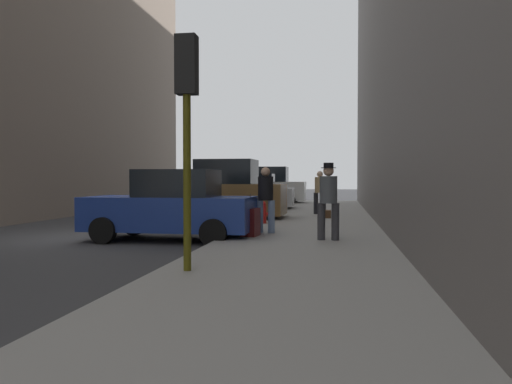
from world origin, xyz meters
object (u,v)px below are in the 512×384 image
at_px(parked_blue_sedan, 172,207).
at_px(parked_bronze_suv, 223,193).
at_px(rolling_suitcase, 251,222).
at_px(fire_hydrant, 263,212).
at_px(pedestrian_in_tan_coat, 320,190).
at_px(parked_white_van, 267,187).
at_px(parked_silver_sedan, 251,193).
at_px(traffic_light, 187,101).
at_px(pedestrian_with_beanie, 328,197).
at_px(duffel_bag, 326,214).
at_px(pedestrian_in_jeans, 266,196).

distance_m(parked_blue_sedan, parked_bronze_suv, 5.63).
bearing_deg(rolling_suitcase, fire_hydrant, 93.51).
height_order(pedestrian_in_tan_coat, rolling_suitcase, pedestrian_in_tan_coat).
bearing_deg(rolling_suitcase, parked_white_van, 96.69).
bearing_deg(parked_white_van, parked_silver_sedan, -90.00).
height_order(parked_silver_sedan, traffic_light, traffic_light).
bearing_deg(pedestrian_in_tan_coat, parked_bronze_suv, -146.36).
distance_m(fire_hydrant, pedestrian_with_beanie, 4.56).
height_order(parked_bronze_suv, duffel_bag, parked_bronze_suv).
bearing_deg(fire_hydrant, traffic_light, -89.65).
distance_m(parked_bronze_suv, pedestrian_with_beanie, 7.28).
xyz_separation_m(parked_blue_sedan, fire_hydrant, (1.80, 3.48, -0.35)).
relative_size(parked_bronze_suv, rolling_suitcase, 4.47).
relative_size(traffic_light, pedestrian_with_beanie, 2.03).
height_order(parked_silver_sedan, pedestrian_in_jeans, pedestrian_in_jeans).
distance_m(parked_white_van, traffic_light, 22.03).
relative_size(pedestrian_in_tan_coat, pedestrian_with_beanie, 0.96).
height_order(parked_white_van, pedestrian_in_jeans, parked_white_van).
bearing_deg(rolling_suitcase, duffel_bag, 73.95).
bearing_deg(pedestrian_in_jeans, rolling_suitcase, -108.65).
distance_m(parked_bronze_suv, rolling_suitcase, 5.99).
bearing_deg(parked_silver_sedan, parked_bronze_suv, -90.00).
bearing_deg(parked_blue_sedan, fire_hydrant, 62.60).
relative_size(parked_blue_sedan, parked_bronze_suv, 0.91).
height_order(fire_hydrant, rolling_suitcase, rolling_suitcase).
xyz_separation_m(fire_hydrant, pedestrian_in_jeans, (0.47, -2.69, 0.61)).
bearing_deg(pedestrian_with_beanie, duffel_bag, 91.65).
relative_size(traffic_light, pedestrian_in_tan_coat, 2.11).
bearing_deg(traffic_light, pedestrian_in_jeans, 85.56).
relative_size(fire_hydrant, pedestrian_in_tan_coat, 0.41).
bearing_deg(parked_blue_sedan, parked_white_van, 90.00).
xyz_separation_m(pedestrian_in_tan_coat, rolling_suitcase, (-1.41, -7.89, -0.61)).
xyz_separation_m(traffic_light, pedestrian_in_jeans, (0.42, 5.47, -1.65)).
xyz_separation_m(parked_bronze_suv, parked_white_van, (0.00, 11.57, 0.00)).
height_order(rolling_suitcase, duffel_bag, rolling_suitcase).
distance_m(pedestrian_with_beanie, rolling_suitcase, 2.08).
xyz_separation_m(parked_silver_sedan, pedestrian_in_tan_coat, (3.43, -3.62, 0.26)).
bearing_deg(parked_silver_sedan, parked_blue_sedan, -90.00).
bearing_deg(parked_bronze_suv, duffel_bag, 5.64).
relative_size(parked_silver_sedan, pedestrian_in_tan_coat, 2.49).
xyz_separation_m(traffic_light, pedestrian_in_tan_coat, (1.58, 12.59, -1.65)).
relative_size(parked_white_van, pedestrian_with_beanie, 2.59).
height_order(parked_white_van, duffel_bag, parked_white_van).
relative_size(fire_hydrant, pedestrian_in_jeans, 0.41).
relative_size(parked_silver_sedan, fire_hydrant, 6.04).
relative_size(parked_bronze_suv, parked_white_van, 1.01).
height_order(parked_white_van, traffic_light, traffic_light).
bearing_deg(duffel_bag, rolling_suitcase, -106.05).
xyz_separation_m(parked_bronze_suv, duffel_bag, (3.74, 0.37, -0.74)).
relative_size(pedestrian_in_jeans, rolling_suitcase, 1.64).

